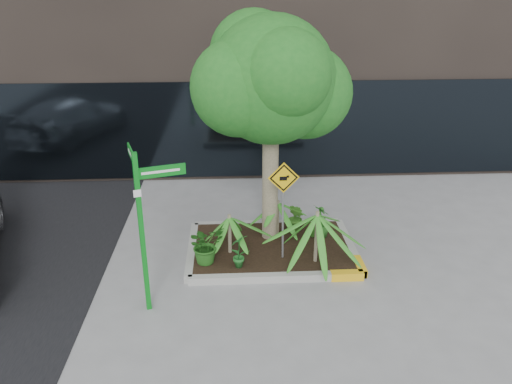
{
  "coord_description": "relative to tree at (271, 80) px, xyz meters",
  "views": [
    {
      "loc": [
        -0.59,
        -8.54,
        4.98
      ],
      "look_at": [
        -0.12,
        0.2,
        1.36
      ],
      "focal_mm": 35.0,
      "sensor_mm": 36.0,
      "label": 1
    }
  ],
  "objects": [
    {
      "name": "palm_left",
      "position": [
        -0.83,
        -0.64,
        -2.47
      ],
      "size": [
        0.91,
        0.91,
        1.01
      ],
      "color": "gray",
      "rests_on": "ground"
    },
    {
      "name": "planter",
      "position": [
        0.04,
        -0.43,
        -3.27
      ],
      "size": [
        3.35,
        2.36,
        0.15
      ],
      "color": "#9E9E99",
      "rests_on": "ground"
    },
    {
      "name": "tree",
      "position": [
        0.0,
        0.0,
        0.0
      ],
      "size": [
        3.08,
        2.73,
        4.62
      ],
      "color": "gray",
      "rests_on": "ground"
    },
    {
      "name": "shrub_d",
      "position": [
        0.57,
        0.14,
        -2.9
      ],
      "size": [
        0.49,
        0.49,
        0.66
      ],
      "primitive_type": "imported",
      "rotation": [
        0.0,
        0.0,
        5.17
      ],
      "color": "#2E641D",
      "rests_on": "planter"
    },
    {
      "name": "shrub_a",
      "position": [
        -1.28,
        -0.99,
        -2.86
      ],
      "size": [
        0.92,
        0.92,
        0.74
      ],
      "primitive_type": "imported",
      "rotation": [
        0.0,
        0.0,
        0.57
      ],
      "color": "#215919",
      "rests_on": "planter"
    },
    {
      "name": "cattle_sign",
      "position": [
        0.18,
        -0.83,
        -1.94
      ],
      "size": [
        0.59,
        0.23,
        1.9
      ],
      "rotation": [
        0.0,
        0.0,
        0.06
      ],
      "color": "slate",
      "rests_on": "ground"
    },
    {
      "name": "palm_front",
      "position": [
        0.79,
        -1.07,
        -2.26
      ],
      "size": [
        1.16,
        1.16,
        1.29
      ],
      "color": "gray",
      "rests_on": "ground"
    },
    {
      "name": "palm_back",
      "position": [
        0.18,
        0.12,
        -2.53
      ],
      "size": [
        0.84,
        0.84,
        0.93
      ],
      "color": "gray",
      "rests_on": "ground"
    },
    {
      "name": "street_sign_post",
      "position": [
        -2.16,
        -2.14,
        -1.69
      ],
      "size": [
        0.96,
        0.78,
        2.73
      ],
      "rotation": [
        0.0,
        0.0,
        0.3
      ],
      "color": "#0B831C",
      "rests_on": "ground"
    },
    {
      "name": "shrub_c",
      "position": [
        -0.66,
        -1.2,
        -2.88
      ],
      "size": [
        0.51,
        0.51,
        0.69
      ],
      "primitive_type": "imported",
      "rotation": [
        0.0,
        0.0,
        3.85
      ],
      "color": "#1E6222",
      "rests_on": "planter"
    },
    {
      "name": "shrub_b",
      "position": [
        1.05,
        -0.07,
        -2.88
      ],
      "size": [
        0.52,
        0.52,
        0.69
      ],
      "primitive_type": "imported",
      "rotation": [
        0.0,
        0.0,
        2.0
      ],
      "color": "#225B1B",
      "rests_on": "planter"
    },
    {
      "name": "ground",
      "position": [
        -0.19,
        -0.71,
        -3.38
      ],
      "size": [
        80.0,
        80.0,
        0.0
      ],
      "primitive_type": "plane",
      "color": "gray",
      "rests_on": "ground"
    }
  ]
}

